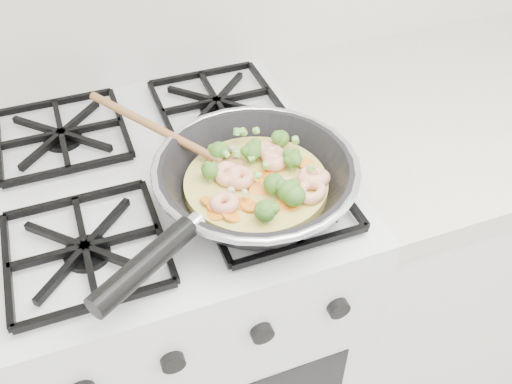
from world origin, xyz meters
name	(u,v)px	position (x,y,z in m)	size (l,w,h in m)	color
stove	(183,319)	(0.00, 1.70, 0.46)	(0.60, 0.60, 0.92)	white
counter_right	(476,231)	(0.80, 1.70, 0.45)	(1.00, 0.60, 0.90)	white
skillet	(255,179)	(0.12, 1.56, 0.96)	(0.45, 0.44, 0.10)	black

